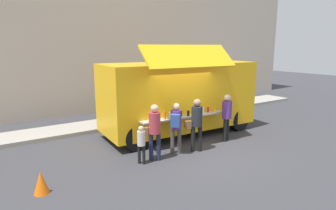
# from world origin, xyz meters

# --- Properties ---
(ground_plane) EXTENTS (60.00, 60.00, 0.00)m
(ground_plane) POSITION_xyz_m (0.00, 0.00, 0.00)
(ground_plane) COLOR #38383D
(curb_strip) EXTENTS (28.00, 1.60, 0.15)m
(curb_strip) POSITION_xyz_m (-3.36, 4.40, 0.07)
(curb_strip) COLOR #9E998E
(curb_strip) RESTS_ON ground
(building_behind) EXTENTS (32.00, 2.40, 7.30)m
(building_behind) POSITION_xyz_m (-2.36, 8.30, 3.65)
(building_behind) COLOR beige
(building_behind) RESTS_ON ground
(food_truck_main) EXTENTS (6.14, 3.26, 3.48)m
(food_truck_main) POSITION_xyz_m (0.64, 1.78, 1.54)
(food_truck_main) COLOR yellow
(food_truck_main) RESTS_ON ground
(traffic_cone_orange) EXTENTS (0.36, 0.36, 0.55)m
(traffic_cone_orange) POSITION_xyz_m (-4.91, -0.35, 0.28)
(traffic_cone_orange) COLOR orange
(traffic_cone_orange) RESTS_ON ground
(trash_bin) EXTENTS (0.60, 0.60, 0.86)m
(trash_bin) POSITION_xyz_m (4.30, 4.10, 0.43)
(trash_bin) COLOR #2D5D38
(trash_bin) RESTS_ON ground
(customer_front_ordering) EXTENTS (0.56, 0.44, 1.76)m
(customer_front_ordering) POSITION_xyz_m (-0.11, -0.19, 1.04)
(customer_front_ordering) COLOR black
(customer_front_ordering) RESTS_ON ground
(customer_mid_with_backpack) EXTENTS (0.50, 0.53, 1.67)m
(customer_mid_with_backpack) POSITION_xyz_m (-0.79, -0.00, 1.02)
(customer_mid_with_backpack) COLOR #4A443E
(customer_mid_with_backpack) RESTS_ON ground
(customer_rear_waiting) EXTENTS (0.52, 0.47, 1.74)m
(customer_rear_waiting) POSITION_xyz_m (-1.64, -0.08, 1.03)
(customer_rear_waiting) COLOR #1E223A
(customer_rear_waiting) RESTS_ON ground
(customer_extra_browsing) EXTENTS (0.35, 0.35, 1.73)m
(customer_extra_browsing) POSITION_xyz_m (1.50, 0.04, 1.03)
(customer_extra_browsing) COLOR black
(customer_extra_browsing) RESTS_ON ground
(child_near_queue) EXTENTS (0.24, 0.24, 1.16)m
(child_near_queue) POSITION_xyz_m (-2.11, -0.11, 0.70)
(child_near_queue) COLOR black
(child_near_queue) RESTS_ON ground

